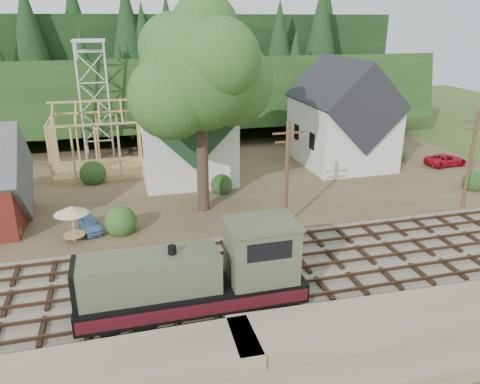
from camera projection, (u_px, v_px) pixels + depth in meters
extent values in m
plane|color=#384C1E|center=(202.00, 281.00, 27.29)|extent=(140.00, 140.00, 0.00)
cube|color=#7F7259|center=(240.00, 383.00, 19.59)|extent=(64.00, 5.00, 1.60)
cube|color=#726B5B|center=(202.00, 279.00, 27.26)|extent=(64.00, 11.00, 0.16)
cube|color=brown|center=(167.00, 181.00, 43.54)|extent=(64.00, 26.00, 0.30)
cube|color=#1E3F19|center=(147.00, 128.00, 65.33)|extent=(70.00, 28.96, 12.74)
cube|color=black|center=(140.00, 108.00, 79.82)|extent=(80.00, 20.00, 12.00)
cube|color=silver|center=(183.00, 140.00, 44.67)|extent=(8.00, 12.00, 6.40)
cube|color=#18351F|center=(182.00, 106.00, 43.55)|extent=(8.40, 12.96, 8.40)
cube|color=silver|center=(192.00, 94.00, 37.42)|extent=(2.40, 2.40, 4.00)
cone|color=#18351F|center=(190.00, 51.00, 36.28)|extent=(5.37, 5.37, 2.60)
cube|color=silver|center=(341.00, 132.00, 47.63)|extent=(8.00, 10.00, 6.40)
cube|color=black|center=(343.00, 101.00, 46.52)|extent=(8.40, 10.80, 8.40)
cube|color=tan|center=(100.00, 170.00, 45.57)|extent=(8.00, 6.00, 0.50)
cube|color=tan|center=(92.00, 101.00, 43.26)|extent=(8.00, 0.18, 0.18)
cube|color=silver|center=(80.00, 103.00, 47.40)|extent=(0.18, 0.18, 12.00)
cube|color=silver|center=(109.00, 102.00, 48.07)|extent=(0.18, 0.18, 12.00)
cube|color=silver|center=(82.00, 99.00, 49.93)|extent=(0.18, 0.18, 12.00)
cube|color=silver|center=(109.00, 98.00, 50.61)|extent=(0.18, 0.18, 12.00)
cube|color=silver|center=(89.00, 41.00, 46.92)|extent=(3.20, 3.20, 0.25)
cylinder|color=#38281E|center=(202.00, 160.00, 35.33)|extent=(0.90, 0.90, 8.00)
sphere|color=#295620|center=(200.00, 72.00, 33.07)|extent=(8.40, 8.40, 8.40)
sphere|color=#295620|center=(231.00, 84.00, 34.93)|extent=(6.40, 6.40, 6.40)
sphere|color=#295620|center=(171.00, 97.00, 32.34)|extent=(6.00, 6.00, 6.00)
cylinder|color=#4C331E|center=(286.00, 178.00, 32.30)|extent=(0.28, 0.28, 8.00)
cube|color=#4C331E|center=(288.00, 133.00, 31.18)|extent=(2.20, 0.12, 0.12)
cube|color=#4C331E|center=(288.00, 142.00, 31.39)|extent=(1.80, 0.12, 0.12)
cylinder|color=#4C331E|center=(470.00, 162.00, 35.93)|extent=(0.28, 0.28, 8.00)
cube|color=#4C331E|center=(477.00, 121.00, 34.81)|extent=(2.20, 0.12, 0.12)
cube|color=#4C331E|center=(476.00, 129.00, 35.02)|extent=(1.80, 0.12, 0.12)
cube|color=black|center=(194.00, 307.00, 24.22)|extent=(11.43, 2.38, 0.33)
cube|color=black|center=(193.00, 295.00, 23.97)|extent=(11.43, 2.76, 1.05)
cube|color=#4E523C|center=(150.00, 275.00, 22.93)|extent=(6.86, 2.19, 2.00)
cube|color=#4E523C|center=(261.00, 251.00, 24.13)|extent=(3.43, 2.67, 3.05)
cube|color=#4E523C|center=(262.00, 223.00, 23.58)|extent=(3.62, 2.86, 0.19)
cube|color=black|center=(270.00, 252.00, 22.67)|extent=(2.29, 0.06, 0.95)
cube|color=#460F18|center=(198.00, 311.00, 22.70)|extent=(11.43, 0.04, 0.67)
cube|color=#460F18|center=(189.00, 281.00, 25.24)|extent=(11.43, 0.04, 0.67)
cylinder|color=black|center=(172.00, 252.00, 22.83)|extent=(0.42, 0.42, 0.67)
imported|color=#5E92CA|center=(90.00, 224.00, 32.81)|extent=(2.10, 3.34, 1.06)
imported|color=#B50E1C|center=(446.00, 160.00, 47.48)|extent=(4.44, 2.32, 1.20)
cylinder|color=silver|center=(73.00, 226.00, 31.12)|extent=(0.10, 0.10, 2.25)
cylinder|color=tan|center=(74.00, 235.00, 31.35)|extent=(1.43, 1.43, 0.08)
cone|color=beige|center=(71.00, 210.00, 30.73)|extent=(2.25, 2.25, 0.51)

